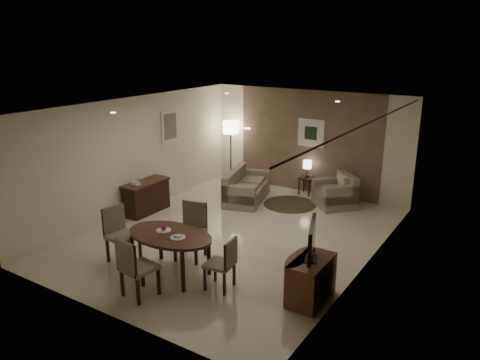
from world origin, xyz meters
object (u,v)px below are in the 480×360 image
Objects in this scene: chair_near at (139,267)px; floor_lamp at (231,152)px; chair_right at (219,263)px; side_table at (306,186)px; console_desk at (146,197)px; chair_far at (190,232)px; sofa at (247,186)px; armchair at (335,191)px; dining_table at (171,254)px; chair_left at (123,235)px; tv_cabinet at (311,280)px.

chair_near is 6.44m from floor_lamp.
chair_right is at bearing -58.11° from floor_lamp.
chair_right is at bearing -80.71° from side_table.
chair_right is at bearing -29.42° from console_desk.
console_desk is at bearing 136.92° from chair_far.
floor_lamp is at bearing 30.58° from sofa.
armchair is at bearing -26.65° from side_table.
dining_table reaches higher than side_table.
floor_lamp reaches higher than chair_right.
chair_left reaches higher than sofa.
chair_far is at bearing 176.77° from tv_cabinet.
console_desk is 1.35× the size of chair_right.
chair_far reaches higher than tv_cabinet.
dining_table is at bearing -91.40° from side_table.
chair_right is (0.98, 0.07, 0.07)m from dining_table.
chair_near is at bearing -117.61° from chair_left.
tv_cabinet is at bearing -16.65° from chair_far.
chair_right is (-1.42, -0.46, 0.09)m from tv_cabinet.
floor_lamp is (-2.22, 5.21, 0.49)m from dining_table.
chair_near reaches higher than side_table.
console_desk is 4.18m from side_table.
chair_right is 0.99× the size of armchair.
dining_table is (2.49, -2.03, 0.00)m from console_desk.
console_desk is 1.17× the size of chair_left.
tv_cabinet is 1.49m from chair_right.
side_table is (-0.97, 0.49, -0.17)m from armchair.
console_desk is at bearing -128.87° from side_table.
chair_far reaches higher than chair_left.
tv_cabinet is 1.01× the size of armchair.
chair_left is at bearing -102.48° from side_table.
tv_cabinet is at bearing -74.66° from chair_left.
chair_near is at bearing 175.23° from sofa.
chair_left is at bearing -25.13° from chair_near.
chair_left is 1.16× the size of chair_right.
chair_far is 2.27× the size of side_table.
armchair is (2.15, 4.88, -0.12)m from chair_left.
floor_lamp is at bearing -178.43° from side_table.
console_desk is 0.69× the size of floor_lamp.
chair_near is at bearing -97.41° from chair_far.
tv_cabinet is 0.52× the size of floor_lamp.
sofa reaches higher than side_table.
tv_cabinet is 0.89× the size of chair_near.
floor_lamp reaches higher than console_desk.
console_desk is 3.21m from dining_table.
sofa is (-0.93, 4.01, 0.01)m from dining_table.
chair_far is (-0.10, 0.67, 0.15)m from dining_table.
tv_cabinet is at bearing -17.05° from console_desk.
sofa is 2.18m from armchair.
dining_table is at bearing -93.40° from chair_right.
floor_lamp is at bearing 85.14° from console_desk.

